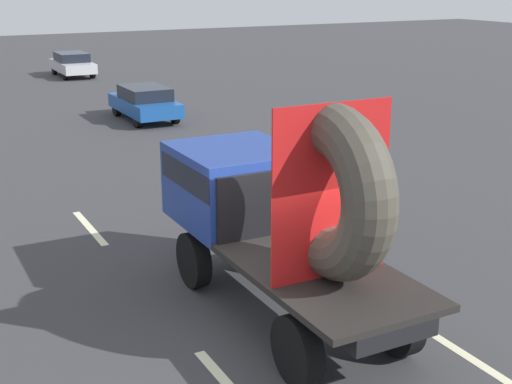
% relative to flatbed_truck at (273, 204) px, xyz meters
% --- Properties ---
extents(ground_plane, '(120.00, 120.00, 0.00)m').
position_rel_flatbed_truck_xyz_m(ground_plane, '(-0.31, -1.02, -1.80)').
color(ground_plane, '#38383A').
extents(flatbed_truck, '(2.02, 5.71, 3.71)m').
position_rel_flatbed_truck_xyz_m(flatbed_truck, '(0.00, 0.00, 0.00)').
color(flatbed_truck, black).
rests_on(flatbed_truck, ground_plane).
extents(distant_sedan, '(1.68, 3.93, 1.28)m').
position_rel_flatbed_truck_xyz_m(distant_sedan, '(3.42, 16.16, -1.11)').
color(distant_sedan, black).
rests_on(distant_sedan, ground_plane).
extents(lane_dash_left_far, '(0.16, 2.41, 0.01)m').
position_rel_flatbed_truck_xyz_m(lane_dash_left_far, '(-1.71, 5.20, -1.80)').
color(lane_dash_left_far, beige).
rests_on(lane_dash_left_far, ground_plane).
extents(lane_dash_right_near, '(0.16, 2.21, 0.01)m').
position_rel_flatbed_truck_xyz_m(lane_dash_right_near, '(1.71, -2.76, -1.80)').
color(lane_dash_right_near, beige).
rests_on(lane_dash_right_near, ground_plane).
extents(lane_dash_right_far, '(0.16, 2.59, 0.01)m').
position_rel_flatbed_truck_xyz_m(lane_dash_right_far, '(1.71, 5.96, -1.80)').
color(lane_dash_right_far, beige).
rests_on(lane_dash_right_far, ground_plane).
extents(oncoming_car, '(1.67, 3.90, 1.27)m').
position_rel_flatbed_truck_xyz_m(oncoming_car, '(3.96, 29.53, -1.12)').
color(oncoming_car, black).
rests_on(oncoming_car, ground_plane).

